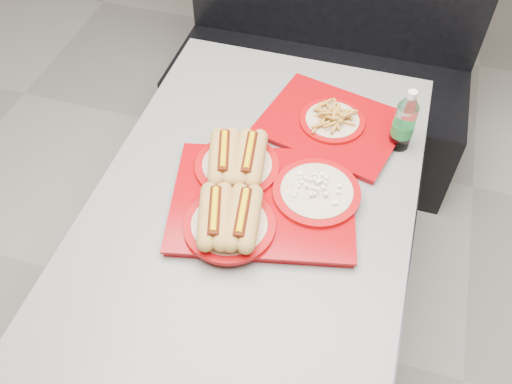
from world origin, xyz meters
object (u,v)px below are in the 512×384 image
(tray_far, at_px, (332,122))
(water_bottle, at_px, (404,123))
(booth_bench, at_px, (320,71))
(tray_near, at_px, (255,194))
(diner_table, at_px, (252,238))

(tray_far, bearing_deg, water_bottle, -4.61)
(booth_bench, distance_m, water_bottle, 0.94)
(booth_bench, height_order, tray_near, booth_bench)
(diner_table, xyz_separation_m, tray_near, (0.01, 0.01, 0.21))
(water_bottle, bearing_deg, tray_far, 175.39)
(tray_far, xyz_separation_m, water_bottle, (0.21, -0.02, 0.07))
(tray_near, bearing_deg, water_bottle, 43.86)
(tray_near, bearing_deg, tray_far, 68.10)
(tray_near, height_order, water_bottle, water_bottle)
(tray_near, height_order, tray_far, tray_near)
(tray_far, relative_size, water_bottle, 2.30)
(tray_near, distance_m, water_bottle, 0.50)
(tray_far, bearing_deg, tray_near, -111.90)
(tray_far, height_order, water_bottle, water_bottle)
(booth_bench, height_order, tray_far, booth_bench)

